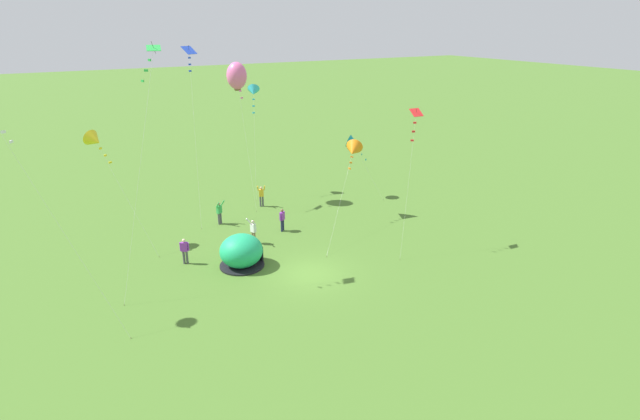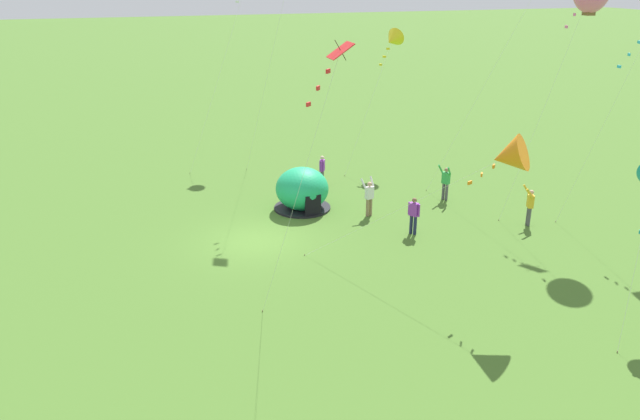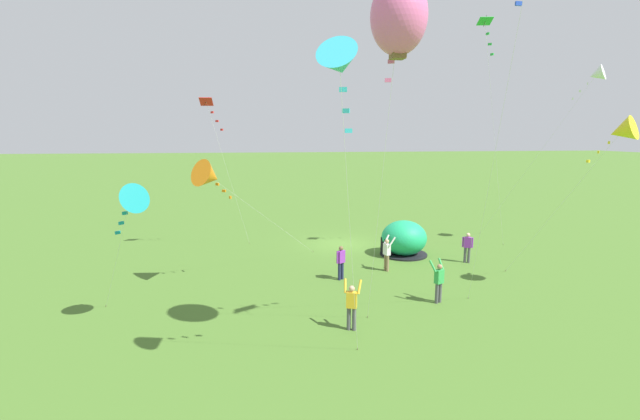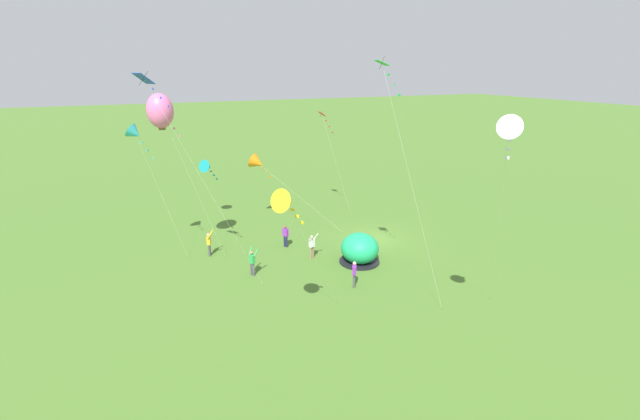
# 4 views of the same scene
# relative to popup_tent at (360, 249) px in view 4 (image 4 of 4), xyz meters

# --- Properties ---
(ground_plane) EXTENTS (300.00, 300.00, 0.00)m
(ground_plane) POSITION_rel_popup_tent_xyz_m (3.20, -3.03, -1.00)
(ground_plane) COLOR #477028
(popup_tent) EXTENTS (2.81, 2.81, 2.10)m
(popup_tent) POSITION_rel_popup_tent_xyz_m (0.00, 0.00, 0.00)
(popup_tent) COLOR #1EAD6B
(popup_tent) RESTS_ON ground
(person_flying_kite) EXTENTS (0.59, 0.70, 1.89)m
(person_flying_kite) POSITION_rel_popup_tent_xyz_m (1.90, 2.78, 0.00)
(person_flying_kite) COLOR #8C7251
(person_flying_kite) RESTS_ON ground
(person_arms_raised) EXTENTS (0.71, 0.60, 1.89)m
(person_arms_raised) POSITION_rel_popup_tent_xyz_m (5.27, 9.38, 0.00)
(person_arms_raised) COLOR #4C4C51
(person_arms_raised) RESTS_ON ground
(person_far_back) EXTENTS (0.50, 0.41, 1.72)m
(person_far_back) POSITION_rel_popup_tent_xyz_m (4.59, 3.83, -0.03)
(person_far_back) COLOR #1E2347
(person_far_back) RESTS_ON ground
(person_with_toddler) EXTENTS (0.53, 0.39, 1.72)m
(person_with_toddler) POSITION_rel_popup_tent_xyz_m (-3.02, 2.02, -0.03)
(person_with_toddler) COLOR #4C4C51
(person_with_toddler) RESTS_ON ground
(person_center_field) EXTENTS (0.72, 0.64, 1.89)m
(person_center_field) POSITION_rel_popup_tent_xyz_m (1.01, 7.36, 0.00)
(person_center_field) COLOR #4C4C51
(person_center_field) RESTS_ON ground
(kite_teal) EXTENTS (2.69, 2.92, 5.45)m
(kite_teal) POSITION_rel_popup_tent_xyz_m (13.18, 7.85, 3.79)
(kite_teal) COLOR silver
(kite_teal) RESTS_ON ground
(kite_orange) EXTENTS (6.42, 6.48, 6.08)m
(kite_orange) POSITION_rel_popup_tent_xyz_m (10.74, 4.05, 4.30)
(kite_orange) COLOR silver
(kite_orange) RESTS_ON ground
(kite_yellow) EXTENTS (3.22, 4.56, 7.95)m
(kite_yellow) POSITION_rel_popup_tent_xyz_m (-6.74, 7.57, 6.29)
(kite_yellow) COLOR silver
(kite_yellow) RESTS_ON ground
(kite_white) EXTENTS (4.79, 5.44, 11.26)m
(kite_white) POSITION_rel_popup_tent_xyz_m (-11.58, 0.10, 9.68)
(kite_white) COLOR silver
(kite_white) RESTS_ON ground
(kite_cyan) EXTENTS (1.89, 3.17, 9.49)m
(kite_cyan) POSITION_rel_popup_tent_xyz_m (6.53, 13.27, 7.86)
(kite_cyan) COLOR silver
(kite_cyan) RESTS_ON ground
(kite_green) EXTENTS (4.02, 2.85, 13.48)m
(kite_green) POSITION_rel_popup_tent_xyz_m (-3.95, 0.96, 11.53)
(kite_green) COLOR silver
(kite_green) RESTS_ON ground
(kite_pink) EXTENTS (1.60, 4.09, 11.46)m
(kite_pink) POSITION_rel_popup_tent_xyz_m (4.56, 11.69, 9.40)
(kite_pink) COLOR silver
(kite_pink) RESTS_ON ground
(kite_blue) EXTENTS (2.31, 5.99, 12.75)m
(kite_blue) POSITION_rel_popup_tent_xyz_m (1.11, 12.31, 11.00)
(kite_blue) COLOR silver
(kite_blue) RESTS_ON ground
(kite_red) EXTENTS (2.58, 2.32, 9.30)m
(kite_red) POSITION_rel_popup_tent_xyz_m (11.25, -2.33, 7.59)
(kite_red) COLOR silver
(kite_red) RESTS_ON ground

